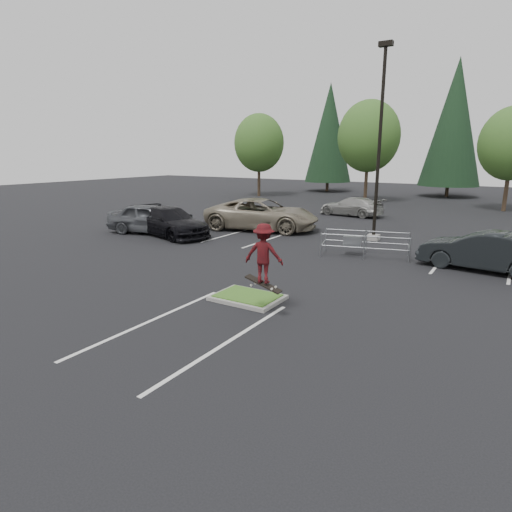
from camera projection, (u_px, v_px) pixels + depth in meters
The scene contains 16 objects.
ground at pixel (248, 299), 14.03m from camera, with size 120.00×120.00×0.00m, color black.
grass_median at pixel (248, 297), 14.01m from camera, with size 2.20×1.60×0.16m.
stall_lines at pixel (294, 257), 19.70m from camera, with size 22.62×17.60×0.01m.
light_pole at pixel (379, 156), 22.61m from camera, with size 0.70×0.60×10.12m.
decid_a at pixel (259, 145), 46.77m from camera, with size 5.44×5.44×8.91m.
decid_b at pixel (369, 139), 40.90m from camera, with size 5.89×5.89×9.64m.
decid_c at pixel (512, 146), 34.33m from camera, with size 5.12×5.12×8.38m.
conif_a at pixel (329, 133), 52.57m from camera, with size 5.72×5.72×13.00m.
conif_b at pixel (454, 123), 45.60m from camera, with size 6.38×6.38×14.50m.
cart_corral at pixel (355, 241), 19.92m from camera, with size 4.15×2.34×1.12m.
skateboarder at pixel (263, 254), 12.15m from camera, with size 1.24×0.89×1.98m.
car_l_tan at pixel (261, 214), 26.63m from camera, with size 3.23×7.00×1.95m, color gray.
car_l_black at pixel (169, 221), 24.76m from camera, with size 2.32×5.71×1.66m, color black.
car_l_grey at pixel (150, 218), 25.51m from camera, with size 2.09×5.20×1.77m, color #47494E.
car_r_charc at pixel (483, 251), 17.37m from camera, with size 1.71×4.90×1.61m, color black.
car_far_silver at pixel (352, 207), 32.70m from camera, with size 1.99×4.90×1.42m, color #A5A5A0.
Camera 1 is at (7.28, -11.14, 4.67)m, focal length 30.00 mm.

